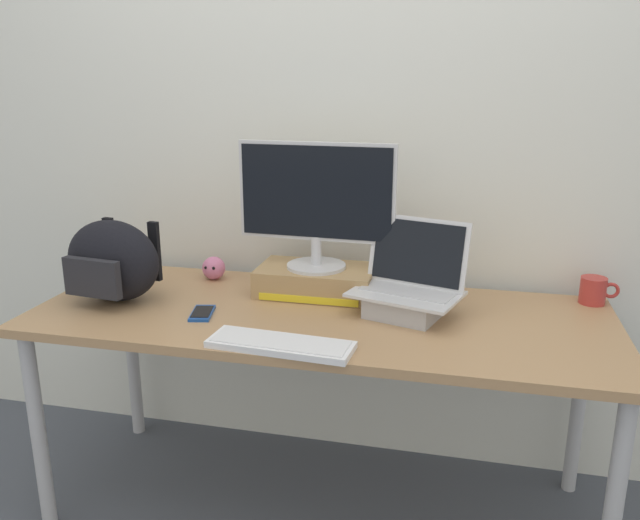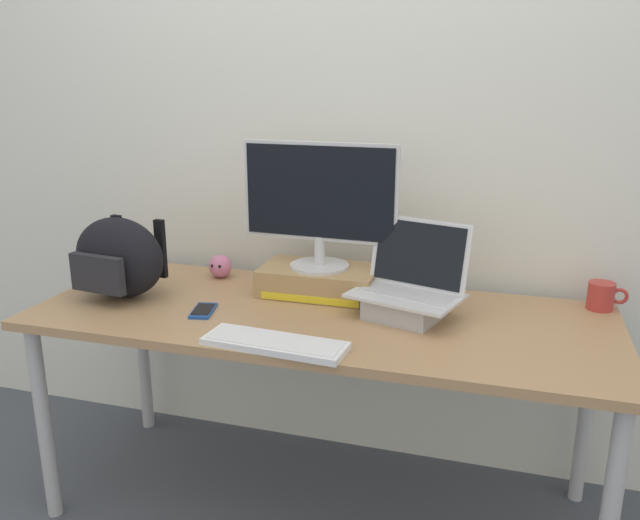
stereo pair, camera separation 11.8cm
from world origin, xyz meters
The scene contains 11 objects.
ground_plane centered at (0.00, 0.00, 0.00)m, with size 20.00×20.00×0.00m, color #474C56.
back_wall centered at (0.00, 0.47, 1.30)m, with size 7.00×0.10×2.60m, color silver.
desk centered at (0.00, 0.00, 0.68)m, with size 1.90×0.74×0.75m.
toner_box_yellow centered at (-0.06, 0.18, 0.80)m, with size 0.41×0.25×0.10m.
desktop_monitor centered at (-0.06, 0.18, 1.08)m, with size 0.56×0.21×0.44m.
open_laptop centered at (0.28, 0.05, 0.81)m, with size 0.39×0.32×0.31m.
external_keyboard centered at (-0.04, -0.31, 0.76)m, with size 0.43×0.17×0.02m.
messenger_backpack centered at (-0.72, -0.05, 0.89)m, with size 0.37×0.27×0.28m.
coffee_mug centered at (0.89, 0.30, 0.79)m, with size 0.13×0.09×0.09m.
cell_phone centered at (-0.37, -0.11, 0.75)m, with size 0.09×0.15×0.01m.
plush_toy centered at (-0.48, 0.26, 0.79)m, with size 0.09×0.09×0.09m.
Camera 1 is at (0.46, -1.93, 1.50)m, focal length 35.95 mm.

